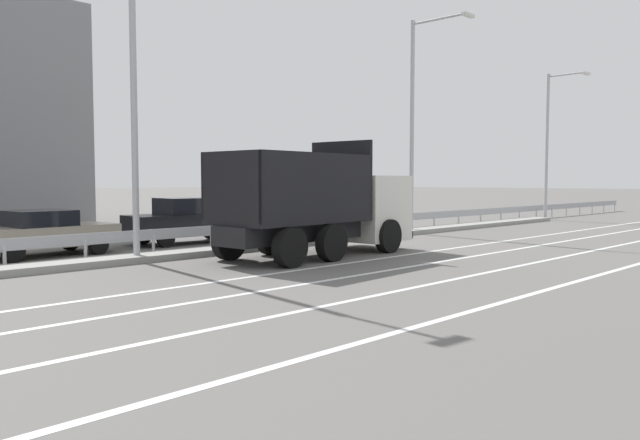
{
  "coord_description": "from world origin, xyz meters",
  "views": [
    {
      "loc": [
        -16.05,
        -14.01,
        2.24
      ],
      "look_at": [
        -1.49,
        0.33,
        0.94
      ],
      "focal_mm": 35.0,
      "sensor_mm": 36.0,
      "label": 1
    }
  ],
  "objects_px": {
    "dump_truck": "(334,213)",
    "parked_car_4": "(189,221)",
    "street_lamp_2": "(417,115)",
    "street_lamp_1": "(136,70)",
    "street_lamp_3": "(550,139)",
    "parked_car_3": "(43,233)",
    "median_road_sign": "(303,205)",
    "parked_car_5": "(316,215)"
  },
  "relations": [
    {
      "from": "street_lamp_1",
      "to": "parked_car_4",
      "type": "bearing_deg",
      "value": 41.67
    },
    {
      "from": "dump_truck",
      "to": "median_road_sign",
      "type": "xyz_separation_m",
      "value": [
        1.15,
        2.58,
        0.13
      ]
    },
    {
      "from": "dump_truck",
      "to": "parked_car_3",
      "type": "xyz_separation_m",
      "value": [
        -6.56,
        5.66,
        -0.55
      ]
    },
    {
      "from": "street_lamp_1",
      "to": "street_lamp_2",
      "type": "bearing_deg",
      "value": -0.12
    },
    {
      "from": "dump_truck",
      "to": "parked_car_4",
      "type": "distance_m",
      "value": 6.03
    },
    {
      "from": "parked_car_4",
      "to": "parked_car_5",
      "type": "xyz_separation_m",
      "value": [
        6.27,
        -0.16,
        -0.03
      ]
    },
    {
      "from": "street_lamp_1",
      "to": "street_lamp_2",
      "type": "distance_m",
      "value": 12.77
    },
    {
      "from": "dump_truck",
      "to": "parked_car_4",
      "type": "relative_size",
      "value": 1.54
    },
    {
      "from": "street_lamp_3",
      "to": "parked_car_3",
      "type": "distance_m",
      "value": 27.31
    },
    {
      "from": "parked_car_5",
      "to": "street_lamp_2",
      "type": "bearing_deg",
      "value": -137.01
    },
    {
      "from": "dump_truck",
      "to": "parked_car_3",
      "type": "bearing_deg",
      "value": -134.53
    },
    {
      "from": "street_lamp_3",
      "to": "parked_car_3",
      "type": "bearing_deg",
      "value": 173.07
    },
    {
      "from": "street_lamp_2",
      "to": "median_road_sign",
      "type": "bearing_deg",
      "value": 178.24
    },
    {
      "from": "street_lamp_3",
      "to": "parked_car_4",
      "type": "distance_m",
      "value": 22.23
    },
    {
      "from": "parked_car_4",
      "to": "parked_car_5",
      "type": "relative_size",
      "value": 0.93
    },
    {
      "from": "parked_car_5",
      "to": "median_road_sign",
      "type": "bearing_deg",
      "value": 134.25
    },
    {
      "from": "street_lamp_1",
      "to": "parked_car_3",
      "type": "bearing_deg",
      "value": 112.27
    },
    {
      "from": "median_road_sign",
      "to": "parked_car_4",
      "type": "height_order",
      "value": "median_road_sign"
    },
    {
      "from": "street_lamp_2",
      "to": "parked_car_4",
      "type": "height_order",
      "value": "street_lamp_2"
    },
    {
      "from": "parked_car_3",
      "to": "street_lamp_2",
      "type": "bearing_deg",
      "value": 73.13
    },
    {
      "from": "parked_car_4",
      "to": "median_road_sign",
      "type": "bearing_deg",
      "value": 41.18
    },
    {
      "from": "street_lamp_3",
      "to": "parked_car_5",
      "type": "relative_size",
      "value": 1.68
    },
    {
      "from": "dump_truck",
      "to": "street_lamp_3",
      "type": "relative_size",
      "value": 0.85
    },
    {
      "from": "dump_truck",
      "to": "street_lamp_2",
      "type": "bearing_deg",
      "value": 103.79
    },
    {
      "from": "street_lamp_3",
      "to": "parked_car_5",
      "type": "height_order",
      "value": "street_lamp_3"
    },
    {
      "from": "median_road_sign",
      "to": "street_lamp_3",
      "type": "xyz_separation_m",
      "value": [
        19.12,
        -0.18,
        3.21
      ]
    },
    {
      "from": "median_road_sign",
      "to": "street_lamp_2",
      "type": "distance_m",
      "value": 7.34
    },
    {
      "from": "street_lamp_3",
      "to": "dump_truck",
      "type": "bearing_deg",
      "value": -173.25
    },
    {
      "from": "dump_truck",
      "to": "street_lamp_3",
      "type": "distance_m",
      "value": 20.69
    },
    {
      "from": "median_road_sign",
      "to": "street_lamp_1",
      "type": "distance_m",
      "value": 7.44
    },
    {
      "from": "street_lamp_3",
      "to": "parked_car_4",
      "type": "height_order",
      "value": "street_lamp_3"
    },
    {
      "from": "median_road_sign",
      "to": "parked_car_4",
      "type": "bearing_deg",
      "value": 127.33
    },
    {
      "from": "street_lamp_3",
      "to": "parked_car_5",
      "type": "bearing_deg",
      "value": 167.89
    },
    {
      "from": "street_lamp_3",
      "to": "parked_car_5",
      "type": "distance_m",
      "value": 16.16
    },
    {
      "from": "parked_car_3",
      "to": "street_lamp_3",
      "type": "bearing_deg",
      "value": 79.3
    },
    {
      "from": "median_road_sign",
      "to": "parked_car_3",
      "type": "xyz_separation_m",
      "value": [
        -7.71,
        3.08,
        -0.68
      ]
    },
    {
      "from": "street_lamp_1",
      "to": "parked_car_4",
      "type": "distance_m",
      "value": 6.8
    },
    {
      "from": "street_lamp_3",
      "to": "street_lamp_2",
      "type": "bearing_deg",
      "value": -179.91
    },
    {
      "from": "dump_truck",
      "to": "street_lamp_2",
      "type": "relative_size",
      "value": 0.79
    },
    {
      "from": "dump_truck",
      "to": "parked_car_4",
      "type": "bearing_deg",
      "value": -170.74
    },
    {
      "from": "street_lamp_1",
      "to": "parked_car_4",
      "type": "xyz_separation_m",
      "value": [
        3.87,
        3.45,
        -4.4
      ]
    },
    {
      "from": "median_road_sign",
      "to": "street_lamp_2",
      "type": "height_order",
      "value": "street_lamp_2"
    }
  ]
}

